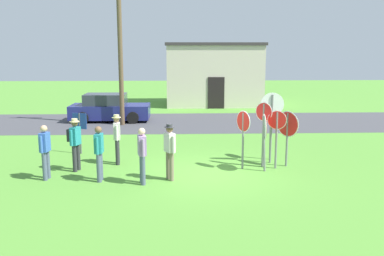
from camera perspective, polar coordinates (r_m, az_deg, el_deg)
The scene contains 19 objects.
ground_plane at distance 13.65m, azimuth 2.02°, elevation -6.16°, with size 80.00×80.00×0.00m, color #518E33.
street_asphalt at distance 22.97m, azimuth 0.26°, elevation 0.78°, with size 60.00×6.40×0.01m, color #424247.
building_background at distance 30.38m, azimuth 2.88°, elevation 7.34°, with size 6.76×4.77×4.36m.
utility_pole at distance 22.16m, azimuth -9.72°, elevation 11.58°, with size 1.80×0.24×8.35m.
parked_car_on_street at distance 23.76m, azimuth -11.14°, elevation 2.58°, with size 4.32×2.05×1.51m.
stop_sign_leaning_right at distance 14.29m, azimuth 9.65°, elevation 0.54°, with size 0.47×0.46×2.20m.
stop_sign_nearest at distance 13.79m, azimuth 9.78°, elevation -0.62°, with size 0.16×0.81×1.90m.
stop_sign_rear_left at distance 14.77m, azimuth 10.73°, elevation 1.78°, with size 0.84×0.15×2.48m.
stop_sign_rear_right at distance 13.94m, azimuth 6.93°, elevation -0.26°, with size 0.35×0.62×1.96m.
stop_sign_far_back at distance 14.18m, azimuth 11.38°, elevation -0.27°, with size 0.61×0.20×1.96m.
stop_sign_center_cluster at distance 15.32m, azimuth 10.62°, elevation 0.70°, with size 0.24×0.66×1.99m.
stop_sign_low_front at distance 14.55m, azimuth 12.78°, elevation -0.14°, with size 0.56×0.70×1.90m.
person_in_teal at distance 14.73m, azimuth -10.11°, elevation -1.12°, with size 0.32×0.57×1.74m.
person_with_sunhat at distance 12.94m, azimuth -12.46°, elevation -2.99°, with size 0.24×0.57×1.69m.
person_in_dark_shirt at distance 12.47m, azimuth -6.76°, elevation -3.33°, with size 0.29×0.56×1.69m.
person_holding_notes at distance 12.77m, azimuth -3.03°, elevation -2.78°, with size 0.37×0.51×1.74m.
person_in_blue at distance 14.21m, azimuth -15.55°, elevation -1.67°, with size 0.43×0.55×1.74m.
person_near_signs at distance 13.57m, azimuth -19.25°, elevation -2.72°, with size 0.27×0.57×1.69m.
info_panel_leftmost at distance 16.49m, azimuth -14.94°, elevation 0.27°, with size 0.57×0.23×1.57m.
Camera 1 is at (-0.99, -13.02, 3.96)m, focal length 39.44 mm.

